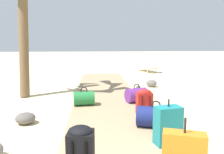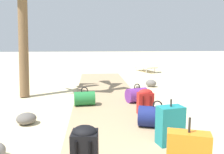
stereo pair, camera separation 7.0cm
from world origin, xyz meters
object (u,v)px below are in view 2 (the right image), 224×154
backpack_red (145,101)px  duffel_bag_navy (157,117)px  backpack_black (85,149)px  lounge_chair (147,65)px  duffel_bag_green (85,98)px  suitcase_teal (170,125)px  duffel_bag_purple (137,95)px

backpack_red → duffel_bag_navy: (0.04, -0.74, -0.09)m
backpack_black → lounge_chair: 9.62m
duffel_bag_green → backpack_red: bearing=-31.7°
suitcase_teal → duffel_bag_green: (-1.27, 2.17, -0.12)m
suitcase_teal → backpack_red: (-0.03, 1.41, -0.01)m
duffel_bag_green → duffel_bag_navy: size_ratio=0.70×
duffel_bag_purple → lounge_chair: lounge_chair is taller
backpack_red → backpack_black: 2.39m
duffel_bag_green → backpack_black: backpack_black is taller
suitcase_teal → lounge_chair: 8.66m
duffel_bag_purple → backpack_black: 3.27m
lounge_chair → duffel_bag_green: bearing=-115.2°
suitcase_teal → lounge_chair: (1.70, 8.49, -0.03)m
suitcase_teal → duffel_bag_purple: size_ratio=1.15×
duffel_bag_purple → duffel_bag_navy: 1.69m
suitcase_teal → duffel_bag_green: 2.52m
duffel_bag_navy → backpack_black: size_ratio=1.26×
suitcase_teal → duffel_bag_navy: 0.68m
lounge_chair → backpack_red: bearing=-103.7°
suitcase_teal → lounge_chair: lounge_chair is taller
suitcase_teal → duffel_bag_purple: (-0.01, 2.36, -0.11)m
duffel_bag_navy → backpack_red: bearing=92.8°
duffel_bag_navy → suitcase_teal: bearing=-90.5°
duffel_bag_purple → duffel_bag_navy: size_ratio=0.81×
duffel_bag_navy → backpack_black: (-1.20, -1.35, 0.12)m
duffel_bag_green → duffel_bag_purple: (1.26, 0.19, 0.01)m
duffel_bag_green → duffel_bag_purple: bearing=8.4°
backpack_red → lounge_chair: size_ratio=0.32×
suitcase_teal → backpack_red: suitcase_teal is taller
backpack_red → duffel_bag_navy: bearing=-87.2°
backpack_black → lounge_chair: (2.89, 9.18, -0.05)m
backpack_red → duffel_bag_navy: size_ratio=0.72×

